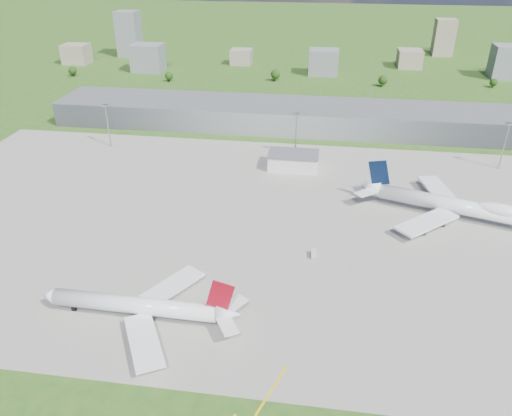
# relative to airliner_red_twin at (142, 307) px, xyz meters

# --- Properties ---
(ground) EXTENTS (1400.00, 1400.00, 0.00)m
(ground) POSITION_rel_airliner_red_twin_xyz_m (28.92, 177.91, -4.94)
(ground) COLOR #29551A
(ground) RESTS_ON ground
(apron) EXTENTS (360.00, 190.00, 0.08)m
(apron) POSITION_rel_airliner_red_twin_xyz_m (38.92, 67.91, -4.90)
(apron) COLOR gray
(apron) RESTS_ON ground
(terminal) EXTENTS (300.00, 42.00, 15.00)m
(terminal) POSITION_rel_airliner_red_twin_xyz_m (28.92, 192.91, 2.56)
(terminal) COLOR gray
(terminal) RESTS_ON ground
(ops_building) EXTENTS (26.00, 16.00, 8.00)m
(ops_building) POSITION_rel_airliner_red_twin_xyz_m (38.92, 127.91, -0.94)
(ops_building) COLOR silver
(ops_building) RESTS_ON ground
(mast_west) EXTENTS (3.50, 2.00, 25.90)m
(mast_west) POSITION_rel_airliner_red_twin_xyz_m (-71.08, 142.91, 12.77)
(mast_west) COLOR gray
(mast_west) RESTS_ON ground
(mast_center) EXTENTS (3.50, 2.00, 25.90)m
(mast_center) POSITION_rel_airliner_red_twin_xyz_m (38.92, 142.91, 12.77)
(mast_center) COLOR gray
(mast_center) RESTS_ON ground
(mast_east) EXTENTS (3.50, 2.00, 25.90)m
(mast_east) POSITION_rel_airliner_red_twin_xyz_m (148.92, 142.91, 12.77)
(mast_east) COLOR gray
(mast_east) RESTS_ON ground
(airliner_red_twin) EXTENTS (67.47, 52.70, 18.55)m
(airliner_red_twin) POSITION_rel_airliner_red_twin_xyz_m (0.00, 0.00, 0.00)
(airliner_red_twin) COLOR white
(airliner_red_twin) RESTS_ON ground
(airliner_blue_quad) EXTENTS (80.41, 61.66, 21.54)m
(airliner_blue_quad) POSITION_rel_airliner_red_twin_xyz_m (114.74, 84.07, 1.04)
(airliner_blue_quad) COLOR white
(airliner_blue_quad) RESTS_ON ground
(tug_yellow) EXTENTS (3.55, 2.89, 1.59)m
(tug_yellow) POSITION_rel_airliner_red_twin_xyz_m (11.58, 7.49, -4.10)
(tug_yellow) COLOR orange
(tug_yellow) RESTS_ON ground
(van_white_near) EXTENTS (2.48, 4.77, 2.37)m
(van_white_near) POSITION_rel_airliner_red_twin_xyz_m (53.81, 44.22, -3.74)
(van_white_near) COLOR silver
(van_white_near) RESTS_ON ground
(bldg_far_w) EXTENTS (24.00, 20.00, 18.00)m
(bldg_far_w) POSITION_rel_airliner_red_twin_xyz_m (-191.08, 347.91, 4.06)
(bldg_far_w) COLOR gray
(bldg_far_w) RESTS_ON ground
(bldg_w) EXTENTS (28.00, 22.00, 24.00)m
(bldg_w) POSITION_rel_airliner_red_twin_xyz_m (-111.08, 327.91, 7.06)
(bldg_w) COLOR slate
(bldg_w) RESTS_ON ground
(bldg_cw) EXTENTS (20.00, 18.00, 14.00)m
(bldg_cw) POSITION_rel_airliner_red_twin_xyz_m (-31.08, 367.91, 2.06)
(bldg_cw) COLOR gray
(bldg_cw) RESTS_ON ground
(bldg_c) EXTENTS (26.00, 20.00, 22.00)m
(bldg_c) POSITION_rel_airliner_red_twin_xyz_m (48.92, 337.91, 6.06)
(bldg_c) COLOR slate
(bldg_c) RESTS_ON ground
(bldg_ce) EXTENTS (22.00, 24.00, 16.00)m
(bldg_ce) POSITION_rel_airliner_red_twin_xyz_m (128.92, 377.91, 3.06)
(bldg_ce) COLOR gray
(bldg_ce) RESTS_ON ground
(bldg_e) EXTENTS (30.00, 22.00, 28.00)m
(bldg_e) POSITION_rel_airliner_red_twin_xyz_m (208.92, 347.91, 9.06)
(bldg_e) COLOR slate
(bldg_e) RESTS_ON ground
(bldg_tall_w) EXTENTS (22.00, 20.00, 44.00)m
(bldg_tall_w) POSITION_rel_airliner_red_twin_xyz_m (-151.08, 387.91, 17.06)
(bldg_tall_w) COLOR slate
(bldg_tall_w) RESTS_ON ground
(bldg_tall_e) EXTENTS (20.00, 18.00, 36.00)m
(bldg_tall_e) POSITION_rel_airliner_red_twin_xyz_m (168.92, 437.91, 13.06)
(bldg_tall_e) COLOR gray
(bldg_tall_e) RESTS_ON ground
(tree_far_w) EXTENTS (7.20, 7.20, 8.80)m
(tree_far_w) POSITION_rel_airliner_red_twin_xyz_m (-171.08, 297.91, 0.24)
(tree_far_w) COLOR #382314
(tree_far_w) RESTS_ON ground
(tree_w) EXTENTS (6.75, 6.75, 8.25)m
(tree_w) POSITION_rel_airliner_red_twin_xyz_m (-81.08, 292.91, -0.08)
(tree_w) COLOR #382314
(tree_w) RESTS_ON ground
(tree_c) EXTENTS (8.10, 8.10, 9.90)m
(tree_c) POSITION_rel_airliner_red_twin_xyz_m (8.92, 307.91, 0.90)
(tree_c) COLOR #382314
(tree_c) RESTS_ON ground
(tree_e) EXTENTS (7.65, 7.65, 9.35)m
(tree_e) POSITION_rel_airliner_red_twin_xyz_m (98.92, 302.91, 0.57)
(tree_e) COLOR #382314
(tree_e) RESTS_ON ground
(tree_far_e) EXTENTS (6.30, 6.30, 7.70)m
(tree_far_e) POSITION_rel_airliner_red_twin_xyz_m (188.92, 312.91, -0.41)
(tree_far_e) COLOR #382314
(tree_far_e) RESTS_ON ground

